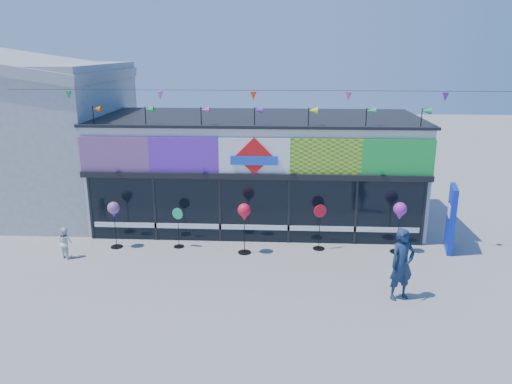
# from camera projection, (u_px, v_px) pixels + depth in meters

# --- Properties ---
(ground) EXTENTS (80.00, 80.00, 0.00)m
(ground) POSITION_uv_depth(u_px,v_px,m) (247.00, 285.00, 14.37)
(ground) COLOR gray
(ground) RESTS_ON ground
(kite_shop) EXTENTS (16.00, 5.70, 5.31)m
(kite_shop) POSITION_uv_depth(u_px,v_px,m) (258.00, 169.00, 19.51)
(kite_shop) COLOR silver
(kite_shop) RESTS_ON ground
(neighbour_building) EXTENTS (8.18, 7.20, 6.87)m
(neighbour_building) POSITION_uv_depth(u_px,v_px,m) (19.00, 133.00, 20.73)
(neighbour_building) COLOR #A9ABAF
(neighbour_building) RESTS_ON ground
(blue_sign) EXTENTS (0.40, 1.13, 2.24)m
(blue_sign) POSITION_uv_depth(u_px,v_px,m) (451.00, 219.00, 16.60)
(blue_sign) COLOR #0C23B8
(blue_sign) RESTS_ON ground
(spinner_0) EXTENTS (0.41, 0.41, 1.63)m
(spinner_0) POSITION_uv_depth(u_px,v_px,m) (114.00, 211.00, 16.79)
(spinner_0) COLOR black
(spinner_0) RESTS_ON ground
(spinner_1) EXTENTS (0.38, 0.36, 1.40)m
(spinner_1) POSITION_uv_depth(u_px,v_px,m) (178.00, 227.00, 16.97)
(spinner_1) COLOR black
(spinner_1) RESTS_ON ground
(spinner_2) EXTENTS (0.44, 0.44, 1.72)m
(spinner_2) POSITION_uv_depth(u_px,v_px,m) (244.00, 214.00, 16.29)
(spinner_2) COLOR black
(spinner_2) RESTS_ON ground
(spinner_3) EXTENTS (0.43, 0.40, 1.58)m
(spinner_3) POSITION_uv_depth(u_px,v_px,m) (320.00, 226.00, 16.77)
(spinner_3) COLOR black
(spinner_3) RESTS_ON ground
(spinner_4) EXTENTS (0.44, 0.44, 1.75)m
(spinner_4) POSITION_uv_depth(u_px,v_px,m) (400.00, 213.00, 16.34)
(spinner_4) COLOR black
(spinner_4) RESTS_ON ground
(adult_man) EXTENTS (0.86, 0.73, 2.00)m
(adult_man) POSITION_uv_depth(u_px,v_px,m) (402.00, 264.00, 13.37)
(adult_man) COLOR #162947
(adult_man) RESTS_ON ground
(child) EXTENTS (0.58, 0.50, 1.04)m
(child) POSITION_uv_depth(u_px,v_px,m) (65.00, 242.00, 16.17)
(child) COLOR white
(child) RESTS_ON ground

